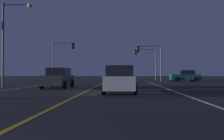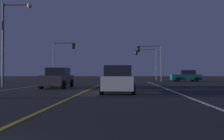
% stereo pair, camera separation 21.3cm
% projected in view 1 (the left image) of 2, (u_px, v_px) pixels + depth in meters
% --- Properties ---
extents(lane_edge_right, '(0.16, 39.12, 0.01)m').
position_uv_depth(lane_edge_right, '(179.00, 93.00, 14.71)').
color(lane_edge_right, silver).
rests_on(lane_edge_right, ground).
extents(lane_center_divider, '(0.16, 39.12, 0.01)m').
position_uv_depth(lane_center_divider, '(84.00, 93.00, 15.00)').
color(lane_center_divider, gold).
rests_on(lane_center_divider, ground).
extents(car_lead_same_lane, '(2.02, 4.30, 1.70)m').
position_uv_depth(car_lead_same_lane, '(120.00, 80.00, 14.72)').
color(car_lead_same_lane, black).
rests_on(car_lead_same_lane, ground).
extents(car_crossing_side, '(4.30, 2.02, 1.70)m').
position_uv_depth(car_crossing_side, '(185.00, 76.00, 35.38)').
color(car_crossing_side, black).
rests_on(car_crossing_side, ground).
extents(car_oncoming, '(2.02, 4.30, 1.70)m').
position_uv_depth(car_oncoming, '(58.00, 78.00, 19.79)').
color(car_oncoming, black).
rests_on(car_oncoming, ground).
extents(traffic_light_near_right, '(3.65, 0.36, 5.30)m').
position_uv_depth(traffic_light_near_right, '(149.00, 55.00, 34.79)').
color(traffic_light_near_right, '#4C4C51').
rests_on(traffic_light_near_right, ground).
extents(traffic_light_near_left, '(3.38, 0.36, 5.83)m').
position_uv_depth(traffic_light_near_left, '(63.00, 53.00, 35.41)').
color(traffic_light_near_left, '#4C4C51').
rests_on(traffic_light_near_left, ground).
extents(traffic_light_far_right, '(3.68, 0.36, 5.32)m').
position_uv_depth(traffic_light_far_right, '(145.00, 57.00, 40.28)').
color(traffic_light_far_right, '#4C4C51').
rests_on(traffic_light_far_right, ground).
extents(street_lamp_left_mid, '(2.74, 0.44, 7.56)m').
position_uv_depth(street_lamp_left_mid, '(10.00, 33.00, 21.12)').
color(street_lamp_left_mid, '#4C4C51').
rests_on(street_lamp_left_mid, ground).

